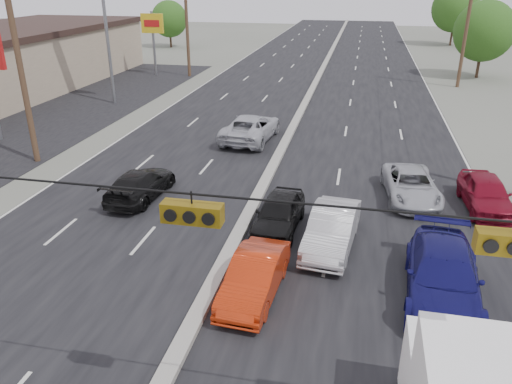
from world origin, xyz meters
TOP-DOWN VIEW (x-y plane):
  - road_surface at (0.00, 30.00)m, footprint 20.00×160.00m
  - center_median at (0.00, 30.00)m, footprint 0.50×160.00m
  - parking_lot at (-17.00, 25.00)m, footprint 10.00×42.00m
  - utility_pole_left_b at (-12.50, 15.00)m, footprint 1.60×0.30m
  - utility_pole_left_c at (-12.50, 40.00)m, footprint 1.60×0.30m
  - utility_pole_right_c at (12.50, 40.00)m, footprint 1.60×0.30m
  - traffic_signals at (1.40, 0.00)m, footprint 25.00×0.30m
  - pole_sign_far at (-16.00, 40.00)m, footprint 2.20×0.25m
  - tree_left_far at (-22.00, 60.00)m, footprint 4.80×4.80m
  - tree_right_mid at (15.00, 45.00)m, footprint 5.60×5.60m
  - tree_right_far at (16.00, 70.00)m, footprint 6.40×6.40m
  - red_sedan at (1.40, 5.47)m, footprint 1.67×4.09m
  - queue_car_a at (1.40, 9.96)m, footprint 1.82×4.07m
  - queue_car_b at (3.50, 8.96)m, footprint 1.98×4.55m
  - queue_car_c at (6.62, 13.98)m, footprint 2.58×4.81m
  - queue_car_d at (7.00, 6.54)m, footprint 2.56×5.46m
  - queue_car_e at (9.60, 13.55)m, footprint 1.92×4.29m
  - oncoming_near at (-5.08, 11.68)m, footprint 2.04×4.50m
  - oncoming_far at (-2.13, 20.95)m, footprint 3.02×5.75m

SIDE VIEW (x-z plane):
  - road_surface at x=0.00m, z-range -0.01..0.01m
  - parking_lot at x=-17.00m, z-range -0.01..0.01m
  - center_median at x=0.00m, z-range 0.00..0.20m
  - oncoming_near at x=-5.08m, z-range 0.00..1.28m
  - queue_car_c at x=6.62m, z-range 0.00..1.28m
  - red_sedan at x=1.40m, z-range 0.00..1.32m
  - queue_car_a at x=1.40m, z-range 0.00..1.36m
  - queue_car_e at x=9.60m, z-range 0.00..1.43m
  - queue_car_b at x=3.50m, z-range 0.00..1.46m
  - queue_car_d at x=7.00m, z-range 0.00..1.54m
  - oncoming_far at x=-2.13m, z-range 0.00..1.54m
  - tree_left_far at x=-22.00m, z-range 0.66..6.78m
  - tree_right_mid at x=15.00m, z-range 0.77..7.91m
  - pole_sign_far at x=-16.00m, z-range 1.41..7.41m
  - tree_right_far at x=16.00m, z-range 0.88..9.04m
  - utility_pole_left_b at x=-12.50m, z-range 0.11..10.11m
  - utility_pole_left_c at x=-12.50m, z-range 0.11..10.11m
  - utility_pole_right_c at x=12.50m, z-range 0.11..10.11m
  - traffic_signals at x=1.40m, z-range 5.22..5.77m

